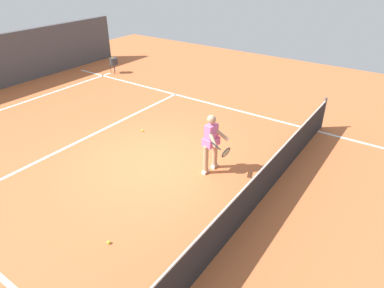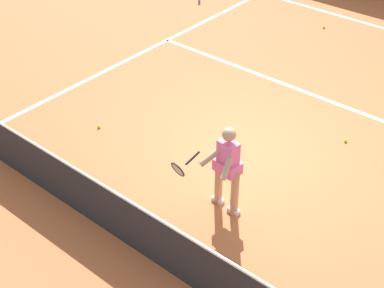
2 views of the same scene
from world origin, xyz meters
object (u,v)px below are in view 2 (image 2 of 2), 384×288
at_px(tennis_ball_near, 324,27).
at_px(tennis_ball_far, 346,140).
at_px(tennis_ball_mid, 99,126).
at_px(tennis_player, 226,166).

xyz_separation_m(tennis_ball_near, tennis_ball_far, (-2.86, 4.31, 0.00)).
distance_m(tennis_ball_near, tennis_ball_far, 5.17).
bearing_deg(tennis_ball_near, tennis_ball_far, 123.62).
height_order(tennis_ball_mid, tennis_ball_far, same).
xyz_separation_m(tennis_player, tennis_ball_mid, (3.28, -0.26, -0.81)).
distance_m(tennis_player, tennis_ball_mid, 3.39).
bearing_deg(tennis_ball_mid, tennis_ball_near, -98.63).
xyz_separation_m(tennis_ball_mid, tennis_ball_far, (-3.92, -2.67, 0.00)).
xyz_separation_m(tennis_ball_near, tennis_ball_mid, (1.06, 6.98, 0.00)).
relative_size(tennis_ball_near, tennis_ball_mid, 1.00).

